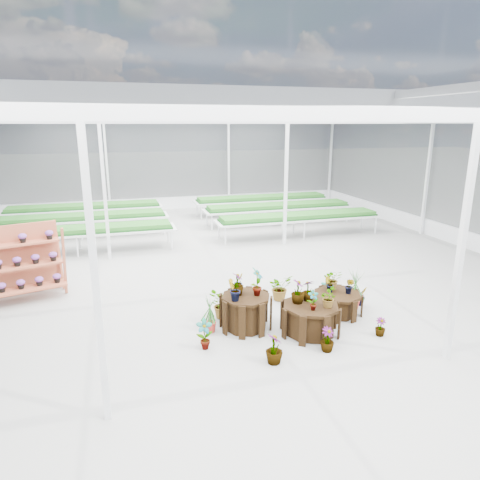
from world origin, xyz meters
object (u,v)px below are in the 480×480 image
object	(u,v)px
plinth_tall	(246,312)
shelf_rack	(27,263)
plinth_low	(337,303)
plinth_mid	(310,319)

from	to	relation	value
plinth_tall	shelf_rack	xyz separation A→B (m)	(-4.67, 3.04, 0.54)
plinth_tall	plinth_low	distance (m)	2.21
plinth_mid	shelf_rack	xyz separation A→B (m)	(-5.87, 3.64, 0.59)
plinth_tall	plinth_low	xyz separation A→B (m)	(2.20, 0.10, -0.12)
plinth_tall	plinth_mid	world-z (taller)	plinth_tall
plinth_mid	shelf_rack	bearing A→B (deg)	148.20
plinth_tall	plinth_low	size ratio (longest dim) A/B	0.97
plinth_mid	shelf_rack	world-z (taller)	shelf_rack
plinth_tall	shelf_rack	distance (m)	5.60
plinth_mid	plinth_tall	bearing A→B (deg)	153.43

